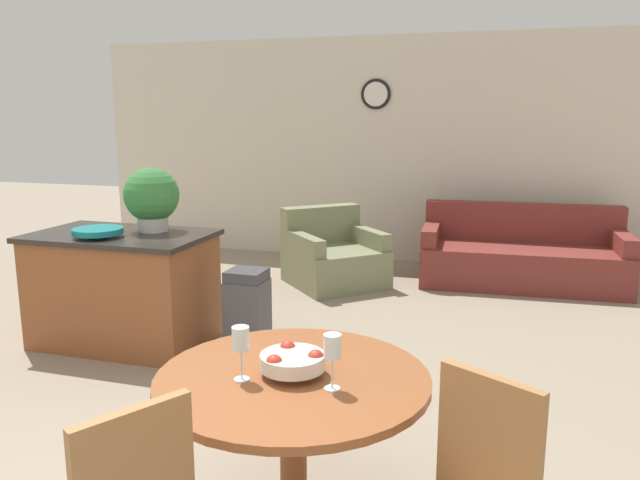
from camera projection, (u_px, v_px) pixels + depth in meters
wall_back at (403, 151)px, 7.51m from camera, size 8.00×0.09×2.70m
dining_table at (293, 413)px, 2.58m from camera, size 1.13×1.13×0.74m
fruit_bowl at (293, 361)px, 2.54m from camera, size 0.27×0.27×0.11m
wine_glass_left at (241, 341)px, 2.47m from camera, size 0.07×0.07×0.22m
wine_glass_right at (332, 349)px, 2.39m from camera, size 0.07×0.07×0.22m
kitchen_island at (123, 288)px, 4.88m from camera, size 1.37×0.84×0.89m
teal_bowl at (98, 231)px, 4.64m from camera, size 0.37×0.37×0.07m
potted_plant at (152, 197)px, 4.84m from camera, size 0.43×0.43×0.50m
trash_bin at (248, 313)px, 4.64m from camera, size 0.28×0.27×0.66m
couch at (522, 258)px, 6.61m from camera, size 2.12×0.98×0.83m
armchair at (333, 258)px, 6.63m from camera, size 1.26×1.26×0.80m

